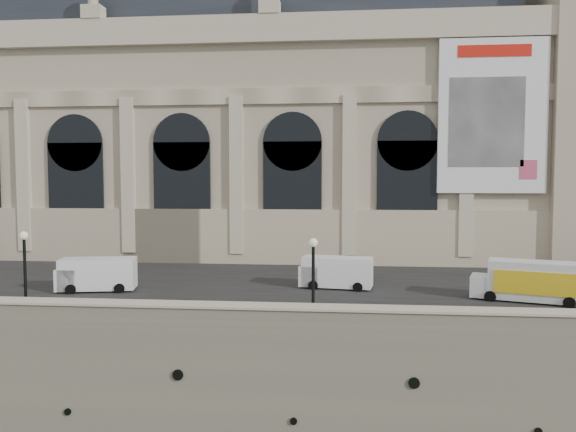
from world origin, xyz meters
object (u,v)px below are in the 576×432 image
box_truck (527,281)px  lamp_left (25,272)px  van_c (333,272)px  lamp_right (313,281)px  van_b (93,275)px

box_truck → lamp_left: size_ratio=1.43×
box_truck → lamp_left: lamp_left is taller
van_c → box_truck: 12.60m
van_c → lamp_right: size_ratio=1.14×
lamp_left → box_truck: bearing=10.5°
lamp_right → lamp_left: bearing=176.6°
van_c → lamp_right: bearing=-95.3°
box_truck → van_b: bearing=178.9°
lamp_left → van_b: bearing=77.8°
van_b → lamp_left: lamp_left is taller
van_b → lamp_left: 6.29m
van_b → van_c: size_ratio=1.04×
van_c → lamp_left: bearing=-153.8°
box_truck → lamp_left: bearing=-169.5°
box_truck → van_c: bearing=165.4°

